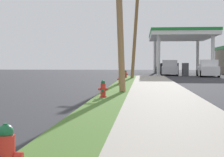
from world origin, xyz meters
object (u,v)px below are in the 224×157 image
object	(u,v)px
fire_hydrant_fourth	(126,74)
truck_white_at_forecourt	(208,69)
car_tan_by_near_pump	(166,68)
utility_pole_background	(135,29)
car_black_by_far_pump	(163,69)
truck_silver_on_apron	(170,68)
fire_hydrant_third	(120,80)
fire_hydrant_second	(103,90)

from	to	relation	value
fire_hydrant_fourth	truck_white_at_forecourt	distance (m)	11.31
fire_hydrant_fourth	car_tan_by_near_pump	size ratio (longest dim) A/B	0.16
utility_pole_background	car_black_by_far_pump	xyz separation A→B (m)	(3.81, 17.69, -4.21)
utility_pole_background	truck_silver_on_apron	size ratio (longest dim) A/B	1.71
truck_white_at_forecourt	fire_hydrant_third	bearing A→B (deg)	-118.12
truck_white_at_forecourt	truck_silver_on_apron	bearing A→B (deg)	133.91
utility_pole_background	car_black_by_far_pump	world-z (taller)	utility_pole_background
car_tan_by_near_pump	utility_pole_background	bearing A→B (deg)	-101.90
car_black_by_far_pump	fire_hydrant_second	bearing A→B (deg)	-97.36
truck_silver_on_apron	fire_hydrant_fourth	bearing A→B (deg)	-116.14
truck_white_at_forecourt	truck_silver_on_apron	distance (m)	5.85
fire_hydrant_third	car_tan_by_near_pump	distance (m)	31.99
fire_hydrant_fourth	car_black_by_far_pump	world-z (taller)	car_black_by_far_pump
car_tan_by_near_pump	truck_silver_on_apron	world-z (taller)	truck_silver_on_apron
fire_hydrant_second	fire_hydrant_fourth	distance (m)	19.74
car_tan_by_near_pump	truck_white_at_forecourt	xyz separation A→B (m)	(3.84, -14.44, 0.19)
fire_hydrant_second	car_tan_by_near_pump	xyz separation A→B (m)	(5.46, 40.62, 0.28)
fire_hydrant_second	truck_white_at_forecourt	world-z (taller)	truck_white_at_forecourt
fire_hydrant_second	truck_silver_on_apron	size ratio (longest dim) A/B	0.13
truck_silver_on_apron	truck_white_at_forecourt	bearing A→B (deg)	-46.09
fire_hydrant_fourth	car_black_by_far_pump	bearing A→B (deg)	74.62
fire_hydrant_fourth	utility_pole_background	xyz separation A→B (m)	(0.97, -0.30, 4.48)
fire_hydrant_fourth	car_black_by_far_pump	size ratio (longest dim) A/B	0.16
fire_hydrant_third	fire_hydrant_second	bearing A→B (deg)	-90.97
fire_hydrant_second	utility_pole_background	xyz separation A→B (m)	(0.99, 19.43, 4.48)
fire_hydrant_fourth	fire_hydrant_second	bearing A→B (deg)	-90.04
fire_hydrant_second	truck_white_at_forecourt	size ratio (longest dim) A/B	0.14
utility_pole_background	car_black_by_far_pump	distance (m)	18.57
fire_hydrant_fourth	car_tan_by_near_pump	xyz separation A→B (m)	(5.44, 20.88, 0.28)
truck_white_at_forecourt	fire_hydrant_second	bearing A→B (deg)	-109.55
fire_hydrant_fourth	utility_pole_background	bearing A→B (deg)	-17.36
car_tan_by_near_pump	car_black_by_far_pump	xyz separation A→B (m)	(-0.66, -3.50, 0.00)
fire_hydrant_third	truck_silver_on_apron	size ratio (longest dim) A/B	0.13
fire_hydrant_third	truck_white_at_forecourt	bearing A→B (deg)	61.88
fire_hydrant_second	utility_pole_background	size ratio (longest dim) A/B	0.08
car_black_by_far_pump	utility_pole_background	bearing A→B (deg)	-102.15
fire_hydrant_second	car_tan_by_near_pump	distance (m)	40.98
utility_pole_background	truck_white_at_forecourt	distance (m)	11.43
fire_hydrant_second	fire_hydrant_fourth	size ratio (longest dim) A/B	1.00
fire_hydrant_second	truck_silver_on_apron	world-z (taller)	truck_silver_on_apron
fire_hydrant_second	truck_white_at_forecourt	distance (m)	27.79
car_black_by_far_pump	truck_silver_on_apron	bearing A→B (deg)	-86.18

